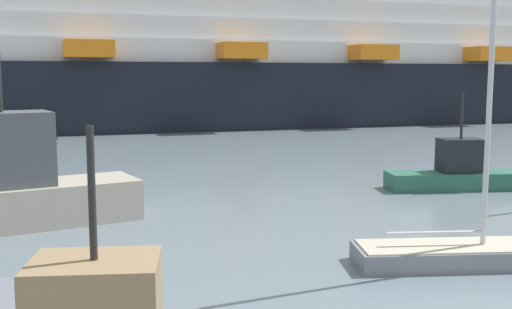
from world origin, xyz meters
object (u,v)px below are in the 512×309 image
at_px(fishing_boat_0, 455,172).
at_px(fishing_boat_2, 13,187).
at_px(sailboat_0, 466,247).
at_px(cruise_ship, 277,56).

xyz_separation_m(fishing_boat_0, fishing_boat_2, (-17.48, -0.97, 0.58)).
relative_size(sailboat_0, fishing_boat_0, 1.78).
bearing_deg(sailboat_0, cruise_ship, 89.31).
distance_m(fishing_boat_0, cruise_ship, 37.89).
relative_size(sailboat_0, fishing_boat_2, 1.31).
xyz_separation_m(fishing_boat_2, cruise_ship, (23.49, 37.88, 5.49)).
bearing_deg(fishing_boat_2, sailboat_0, 132.53).
bearing_deg(fishing_boat_2, cruise_ship, -133.40).
bearing_deg(sailboat_0, fishing_boat_2, 158.57).
distance_m(sailboat_0, cruise_ship, 47.96).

